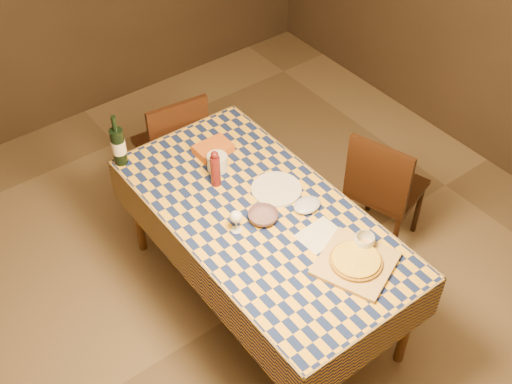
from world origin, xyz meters
The scene contains 16 objects.
room centered at (0.00, 0.00, 1.35)m, with size 5.00×5.10×2.70m.
dining_table centered at (0.00, 0.00, 0.69)m, with size 0.94×1.84×0.77m.
cutting_board centered at (0.16, -0.58, 0.78)m, with size 0.36×0.36×0.02m, color tan.
pizza centered at (0.16, -0.58, 0.81)m, with size 0.29×0.29×0.03m.
pepper_mill centered at (-0.06, 0.35, 0.88)m, with size 0.07×0.07×0.24m.
bowl centered at (-0.02, -0.04, 0.80)m, with size 0.17×0.17×0.05m, color #614851.
wine_glass centered at (-0.18, -0.02, 0.87)m, with size 0.08×0.08×0.14m.
wine_bottle centered at (-0.41, 0.86, 0.90)m, with size 0.11×0.11×0.34m.
deli_tub centered at (0.02, 0.46, 0.82)m, with size 0.12×0.12×0.10m, color silver.
takeout_container centered at (0.09, 0.60, 0.80)m, with size 0.22×0.15×0.05m, color #B65518.
white_plate centered at (0.18, 0.10, 0.78)m, with size 0.29×0.29×0.02m, color silver.
tumbler centered at (0.28, -0.52, 0.81)m, with size 0.11×0.11×0.09m, color silver.
flour_patch centered at (0.15, -0.31, 0.77)m, with size 0.23×0.18×0.00m, color silver.
flour_bag centered at (0.23, -0.12, 0.79)m, with size 0.17×0.12×0.05m, color #A9B4D8.
chair_far centered at (0.08, 1.08, 0.52)m, with size 0.47×0.47×0.93m.
chair_right centered at (0.91, -0.08, 0.52)m, with size 0.54×0.53×0.93m.
Camera 1 is at (-1.52, -1.96, 3.30)m, focal length 45.00 mm.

